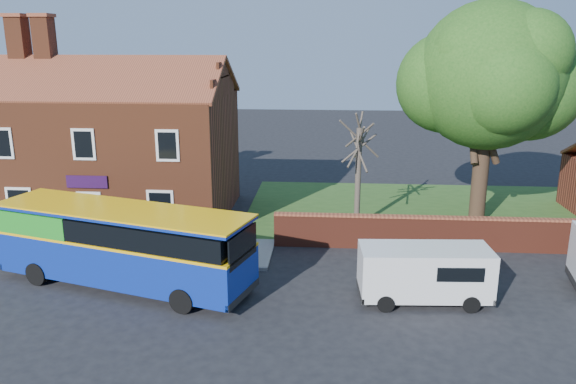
{
  "coord_description": "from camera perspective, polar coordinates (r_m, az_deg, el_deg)",
  "views": [
    {
      "loc": [
        4.49,
        -17.65,
        9.33
      ],
      "look_at": [
        2.79,
        5.0,
        3.16
      ],
      "focal_mm": 35.0,
      "sensor_mm": 36.0,
      "label": 1
    }
  ],
  "objects": [
    {
      "name": "large_tree",
      "position": [
        30.16,
        19.79,
        10.63
      ],
      "size": [
        9.25,
        7.32,
        11.28
      ],
      "color": "black",
      "rests_on": "ground"
    },
    {
      "name": "ground",
      "position": [
        20.46,
        -9.08,
        -12.13
      ],
      "size": [
        120.0,
        120.0,
        0.0
      ],
      "primitive_type": "plane",
      "color": "black",
      "rests_on": "ground"
    },
    {
      "name": "van_near",
      "position": [
        21.25,
        13.73,
        -7.88
      ],
      "size": [
        4.81,
        2.18,
        2.07
      ],
      "rotation": [
        0.0,
        0.0,
        0.06
      ],
      "color": "white",
      "rests_on": "ground"
    },
    {
      "name": "pavement",
      "position": [
        27.67,
        -20.64,
        -5.39
      ],
      "size": [
        18.0,
        3.5,
        0.12
      ],
      "primitive_type": "cube",
      "color": "gray",
      "rests_on": "ground"
    },
    {
      "name": "shop_building",
      "position": [
        31.89,
        -17.0,
        3.85
      ],
      "size": [
        12.3,
        8.13,
        10.5
      ],
      "color": "brown",
      "rests_on": "ground"
    },
    {
      "name": "kerb",
      "position": [
        26.2,
        -22.22,
        -6.68
      ],
      "size": [
        18.0,
        0.15,
        0.14
      ],
      "primitive_type": "cube",
      "color": "slate",
      "rests_on": "ground"
    },
    {
      "name": "bus",
      "position": [
        22.81,
        -17.08,
        -4.82
      ],
      "size": [
        10.62,
        5.48,
        3.14
      ],
      "rotation": [
        0.0,
        0.0,
        -0.29
      ],
      "color": "navy",
      "rests_on": "ground"
    },
    {
      "name": "bare_tree",
      "position": [
        28.37,
        7.14,
        1.95
      ],
      "size": [
        2.11,
        2.51,
        5.62
      ],
      "color": "#4C4238",
      "rests_on": "ground"
    },
    {
      "name": "grass_strip",
      "position": [
        33.14,
        18.98,
        -1.96
      ],
      "size": [
        26.0,
        12.0,
        0.04
      ],
      "primitive_type": "cube",
      "color": "#426B28",
      "rests_on": "ground"
    },
    {
      "name": "boundary_wall",
      "position": [
        27.43,
        22.17,
        -4.05
      ],
      "size": [
        22.0,
        0.38,
        1.6
      ],
      "color": "maroon",
      "rests_on": "ground"
    }
  ]
}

